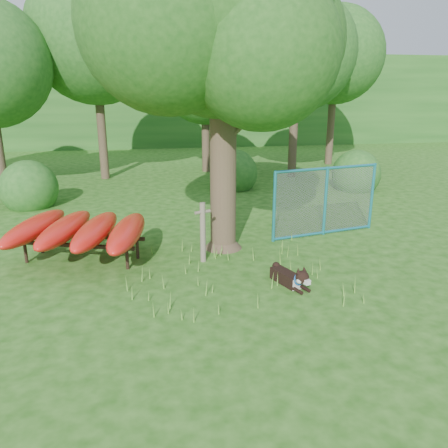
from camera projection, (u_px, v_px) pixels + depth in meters
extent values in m
plane|color=#1C4D0F|center=(225.00, 296.00, 7.94)|extent=(80.00, 80.00, 0.00)
cylinder|color=#3E3022|center=(223.00, 150.00, 9.73)|extent=(0.65, 0.65, 4.65)
cone|color=#3E3022|center=(223.00, 238.00, 10.34)|extent=(0.98, 0.98, 0.46)
sphere|color=#1C4D16|center=(223.00, 8.00, 8.90)|extent=(4.46, 4.46, 4.46)
sphere|color=#1C4D16|center=(271.00, 42.00, 9.92)|extent=(3.35, 3.35, 3.35)
sphere|color=#1C4D16|center=(168.00, 22.00, 8.34)|extent=(3.53, 3.53, 3.53)
sphere|color=#1C4D16|center=(263.00, 52.00, 8.26)|extent=(2.98, 2.98, 2.98)
cylinder|color=#3E3022|center=(247.00, 119.00, 9.69)|extent=(1.26, 0.72, 0.99)
cylinder|color=#3E3022|center=(200.00, 102.00, 9.48)|extent=(1.06, 0.58, 0.95)
cylinder|color=#64594B|center=(203.00, 232.00, 9.38)|extent=(0.16, 0.16, 1.32)
cylinder|color=#64594B|center=(203.00, 212.00, 9.25)|extent=(0.36, 0.20, 0.07)
cylinder|color=black|center=(26.00, 253.00, 9.43)|extent=(0.09, 0.09, 0.44)
cylinder|color=black|center=(127.00, 259.00, 9.08)|extent=(0.09, 0.09, 0.44)
cylinder|color=black|center=(42.00, 244.00, 10.01)|extent=(0.09, 0.09, 0.44)
cylinder|color=black|center=(137.00, 249.00, 9.67)|extent=(0.09, 0.09, 0.44)
cube|color=black|center=(74.00, 245.00, 9.18)|extent=(2.53, 0.95, 0.07)
cube|color=black|center=(88.00, 236.00, 9.77)|extent=(2.53, 0.95, 0.07)
ellipsoid|color=red|center=(35.00, 227.00, 9.57)|extent=(1.30, 2.73, 0.43)
ellipsoid|color=red|center=(65.00, 229.00, 9.46)|extent=(1.22, 2.73, 0.43)
ellipsoid|color=red|center=(96.00, 231.00, 9.35)|extent=(1.13, 2.73, 0.43)
ellipsoid|color=red|center=(127.00, 232.00, 9.24)|extent=(1.05, 2.72, 0.43)
cube|color=black|center=(286.00, 277.00, 8.44)|extent=(0.48, 0.74, 0.24)
cube|color=silver|center=(296.00, 283.00, 8.20)|extent=(0.25, 0.20, 0.22)
sphere|color=black|center=(302.00, 277.00, 8.00)|extent=(0.26, 0.26, 0.26)
cube|color=silver|center=(306.00, 282.00, 7.92)|extent=(0.14, 0.16, 0.09)
sphere|color=silver|center=(299.00, 281.00, 7.96)|extent=(0.12, 0.12, 0.12)
sphere|color=silver|center=(306.00, 279.00, 8.04)|extent=(0.12, 0.12, 0.12)
cone|color=black|center=(298.00, 270.00, 7.96)|extent=(0.10, 0.12, 0.12)
cone|color=black|center=(304.00, 269.00, 8.03)|extent=(0.13, 0.14, 0.12)
cylinder|color=black|center=(297.00, 290.00, 8.06)|extent=(0.17, 0.30, 0.07)
cylinder|color=black|center=(304.00, 288.00, 8.14)|extent=(0.17, 0.30, 0.07)
sphere|color=black|center=(276.00, 266.00, 8.75)|extent=(0.16, 0.16, 0.16)
torus|color=#1858B5|center=(299.00, 279.00, 8.08)|extent=(0.26, 0.15, 0.25)
cylinder|color=teal|center=(274.00, 207.00, 10.58)|extent=(0.09, 0.09, 1.77)
cylinder|color=teal|center=(325.00, 201.00, 11.11)|extent=(0.09, 0.09, 1.77)
cylinder|color=teal|center=(372.00, 196.00, 11.65)|extent=(0.09, 0.09, 1.77)
cylinder|color=teal|center=(328.00, 168.00, 10.87)|extent=(2.91, 0.68, 0.07)
cylinder|color=teal|center=(323.00, 233.00, 11.36)|extent=(2.91, 0.68, 0.07)
plane|color=gray|center=(325.00, 201.00, 11.11)|extent=(2.89, 0.61, 2.95)
cylinder|color=#5E9832|center=(278.00, 274.00, 8.62)|extent=(0.02, 0.02, 0.20)
sphere|color=yellow|center=(279.00, 270.00, 8.59)|extent=(0.04, 0.04, 0.04)
sphere|color=yellow|center=(281.00, 269.00, 8.59)|extent=(0.04, 0.04, 0.04)
sphere|color=yellow|center=(277.00, 269.00, 8.63)|extent=(0.04, 0.04, 0.04)
sphere|color=yellow|center=(279.00, 270.00, 8.55)|extent=(0.04, 0.04, 0.04)
sphere|color=yellow|center=(278.00, 269.00, 8.57)|extent=(0.04, 0.04, 0.04)
cylinder|color=#3E3022|center=(101.00, 116.00, 17.96)|extent=(0.36, 0.36, 5.25)
sphere|color=#20571C|center=(94.00, 37.00, 17.09)|extent=(5.20, 5.20, 5.20)
cylinder|color=#3E3022|center=(206.00, 129.00, 19.87)|extent=(0.36, 0.36, 3.85)
sphere|color=#20571C|center=(205.00, 78.00, 19.24)|extent=(4.00, 4.00, 4.00)
cylinder|color=#3E3022|center=(294.00, 121.00, 18.46)|extent=(0.36, 0.36, 4.76)
sphere|color=#20571C|center=(297.00, 52.00, 17.67)|extent=(4.80, 4.80, 4.80)
cylinder|color=#3E3022|center=(331.00, 115.00, 21.78)|extent=(0.36, 0.36, 4.90)
sphere|color=#20571C|center=(336.00, 55.00, 20.97)|extent=(4.60, 4.60, 4.60)
sphere|color=#20571C|center=(32.00, 206.00, 14.14)|extent=(1.80, 1.80, 1.80)
sphere|color=#20571C|center=(355.00, 190.00, 16.59)|extent=(1.80, 1.80, 1.80)
sphere|color=#20571C|center=(234.00, 189.00, 16.75)|extent=(1.80, 1.80, 1.80)
cube|color=#20571C|center=(159.00, 100.00, 33.43)|extent=(80.00, 12.00, 6.00)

